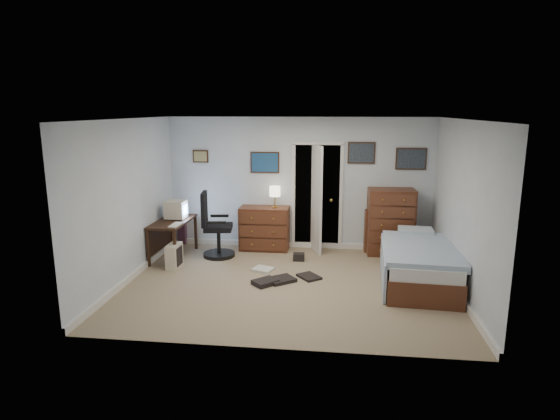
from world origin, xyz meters
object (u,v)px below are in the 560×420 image
object	(u,v)px
office_chair	(215,232)
low_dresser	(265,228)
tall_dresser	(390,222)
computer_desk	(168,229)
bed	(418,263)

from	to	relation	value
office_chair	low_dresser	size ratio (longest dim) A/B	1.29
tall_dresser	computer_desk	bearing A→B (deg)	-172.93
tall_dresser	office_chair	bearing A→B (deg)	-172.88
office_chair	tall_dresser	xyz separation A→B (m)	(3.17, 0.53, 0.15)
office_chair	bed	size ratio (longest dim) A/B	0.56
bed	tall_dresser	bearing A→B (deg)	104.55
low_dresser	bed	xyz separation A→B (m)	(2.62, -1.47, -0.10)
low_dresser	bed	size ratio (longest dim) A/B	0.44
computer_desk	low_dresser	xyz separation A→B (m)	(1.65, 0.68, -0.12)
bed	low_dresser	bearing A→B (deg)	154.48
low_dresser	bed	bearing A→B (deg)	-28.75
office_chair	low_dresser	world-z (taller)	office_chair
office_chair	bed	bearing A→B (deg)	-23.29
computer_desk	tall_dresser	size ratio (longest dim) A/B	0.98
bed	computer_desk	bearing A→B (deg)	173.38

